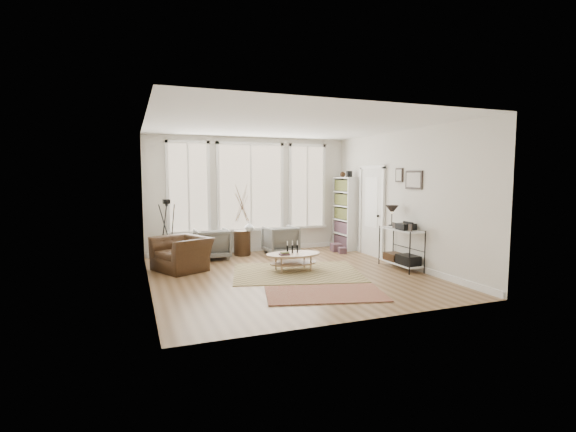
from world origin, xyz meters
name	(u,v)px	position (x,y,z in m)	size (l,w,h in m)	color
room	(290,202)	(0.02, 0.03, 1.43)	(5.50, 5.54, 2.90)	olive
bay_window	(251,189)	(0.00, 2.71, 1.61)	(4.14, 0.12, 2.24)	tan
door	(372,210)	(2.57, 1.15, 1.12)	(0.09, 1.06, 2.22)	silver
bookcase	(345,213)	(2.44, 2.23, 0.96)	(0.31, 0.85, 2.06)	white
low_shelf	(401,244)	(2.38, -0.30, 0.51)	(0.38, 1.08, 1.30)	white
wall_art	(410,179)	(2.58, -0.27, 1.88)	(0.04, 0.88, 0.44)	black
rug_main	(297,272)	(0.21, 0.13, 0.01)	(2.50, 1.88, 0.01)	brown
rug_runner	(325,294)	(0.07, -1.46, 0.01)	(1.93, 1.07, 0.01)	maroon
coffee_table	(293,257)	(0.20, 0.31, 0.28)	(1.15, 0.74, 0.52)	#A17F5D
armchair_left	(212,244)	(-1.11, 2.14, 0.35)	(0.75, 0.78, 0.71)	slate
armchair_right	(280,240)	(0.58, 2.13, 0.35)	(0.75, 0.77, 0.70)	slate
side_table	(242,222)	(-0.34, 2.32, 0.82)	(0.40, 0.40, 1.70)	#351F11
vase	(249,226)	(-0.21, 2.16, 0.72)	(0.22, 0.22, 0.23)	silver
accent_chair	(182,254)	(-1.91, 1.19, 0.34)	(0.92, 1.05, 0.69)	#351F11
tripod_camera	(167,234)	(-2.12, 2.04, 0.65)	(0.50, 0.50, 1.42)	black
book_stack_near	(336,247)	(2.05, 1.97, 0.10)	(0.24, 0.31, 0.20)	brown
book_stack_far	(342,250)	(2.05, 1.64, 0.07)	(0.18, 0.23, 0.15)	brown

